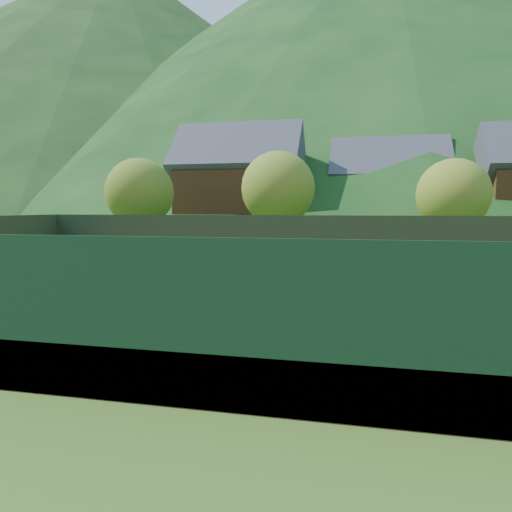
% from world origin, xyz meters
% --- Properties ---
extents(ground, '(400.00, 400.00, 0.00)m').
position_xyz_m(ground, '(0.00, 0.00, 0.00)').
color(ground, '#2F4E18').
rests_on(ground, ground).
extents(clay_court, '(40.00, 24.00, 0.02)m').
position_xyz_m(clay_court, '(0.00, 0.00, 0.01)').
color(clay_court, '#B0421C').
rests_on(clay_court, ground).
extents(mountain_far, '(280.00, 280.00, 110.00)m').
position_xyz_m(mountain_far, '(10.00, 160.00, 55.00)').
color(mountain_far, black).
rests_on(mountain_far, ground).
extents(mountain_far_left, '(260.00, 260.00, 100.00)m').
position_xyz_m(mountain_far_left, '(-90.00, 150.00, 50.00)').
color(mountain_far_left, black).
rests_on(mountain_far_left, ground).
extents(coach, '(0.64, 0.47, 1.61)m').
position_xyz_m(coach, '(-1.37, -2.67, 0.83)').
color(coach, '#1A36AE').
rests_on(coach, clay_court).
extents(student_a, '(0.69, 0.54, 1.42)m').
position_xyz_m(student_a, '(0.80, 2.19, 0.73)').
color(student_a, orange).
rests_on(student_a, clay_court).
extents(student_b, '(0.86, 0.49, 1.39)m').
position_xyz_m(student_b, '(5.56, 1.44, 0.72)').
color(student_b, orange).
rests_on(student_b, clay_court).
extents(student_c, '(0.86, 0.68, 1.54)m').
position_xyz_m(student_c, '(5.01, 2.03, 0.79)').
color(student_c, orange).
rests_on(student_c, clay_court).
extents(student_d, '(0.96, 0.66, 1.38)m').
position_xyz_m(student_d, '(7.97, 2.18, 0.71)').
color(student_d, orange).
rests_on(student_d, clay_court).
extents(tennis_ball_0, '(0.07, 0.07, 0.07)m').
position_xyz_m(tennis_ball_0, '(-0.33, -3.43, 0.05)').
color(tennis_ball_0, '#B5E225').
rests_on(tennis_ball_0, clay_court).
extents(tennis_ball_1, '(0.07, 0.07, 0.07)m').
position_xyz_m(tennis_ball_1, '(-7.41, -3.28, 0.05)').
color(tennis_ball_1, '#B5E225').
rests_on(tennis_ball_1, clay_court).
extents(tennis_ball_2, '(0.07, 0.07, 0.07)m').
position_xyz_m(tennis_ball_2, '(6.12, -7.37, 0.05)').
color(tennis_ball_2, '#B5E225').
rests_on(tennis_ball_2, clay_court).
extents(tennis_ball_3, '(0.07, 0.07, 0.07)m').
position_xyz_m(tennis_ball_3, '(-1.78, -6.84, 0.05)').
color(tennis_ball_3, '#B5E225').
rests_on(tennis_ball_3, clay_court).
extents(tennis_ball_4, '(0.07, 0.07, 0.07)m').
position_xyz_m(tennis_ball_4, '(-0.84, -0.91, 0.05)').
color(tennis_ball_4, '#B5E225').
rests_on(tennis_ball_4, clay_court).
extents(tennis_ball_5, '(0.07, 0.07, 0.07)m').
position_xyz_m(tennis_ball_5, '(4.64, -3.92, 0.05)').
color(tennis_ball_5, '#B5E225').
rests_on(tennis_ball_5, clay_court).
extents(tennis_ball_6, '(0.07, 0.07, 0.07)m').
position_xyz_m(tennis_ball_6, '(-6.96, -2.31, 0.05)').
color(tennis_ball_6, '#B5E225').
rests_on(tennis_ball_6, clay_court).
extents(tennis_ball_7, '(0.07, 0.07, 0.07)m').
position_xyz_m(tennis_ball_7, '(0.59, -6.78, 0.05)').
color(tennis_ball_7, '#B5E225').
rests_on(tennis_ball_7, clay_court).
extents(tennis_ball_8, '(0.07, 0.07, 0.07)m').
position_xyz_m(tennis_ball_8, '(1.72, -7.17, 0.05)').
color(tennis_ball_8, '#B5E225').
rests_on(tennis_ball_8, clay_court).
extents(tennis_ball_9, '(0.07, 0.07, 0.07)m').
position_xyz_m(tennis_ball_9, '(2.79, -4.25, 0.05)').
color(tennis_ball_9, '#B5E225').
rests_on(tennis_ball_9, clay_court).
extents(tennis_ball_10, '(0.07, 0.07, 0.07)m').
position_xyz_m(tennis_ball_10, '(-8.54, -2.70, 0.05)').
color(tennis_ball_10, '#B5E225').
rests_on(tennis_ball_10, clay_court).
extents(tennis_ball_11, '(0.07, 0.07, 0.07)m').
position_xyz_m(tennis_ball_11, '(4.75, -5.22, 0.05)').
color(tennis_ball_11, '#B5E225').
rests_on(tennis_ball_11, clay_court).
extents(tennis_ball_12, '(0.07, 0.07, 0.07)m').
position_xyz_m(tennis_ball_12, '(-6.72, -5.14, 0.05)').
color(tennis_ball_12, '#B5E225').
rests_on(tennis_ball_12, clay_court).
extents(tennis_ball_13, '(0.07, 0.07, 0.07)m').
position_xyz_m(tennis_ball_13, '(-8.71, -3.74, 0.05)').
color(tennis_ball_13, '#B5E225').
rests_on(tennis_ball_13, clay_court).
extents(tennis_ball_15, '(0.07, 0.07, 0.07)m').
position_xyz_m(tennis_ball_15, '(-0.83, -5.58, 0.05)').
color(tennis_ball_15, '#B5E225').
rests_on(tennis_ball_15, clay_court).
extents(tennis_ball_16, '(0.07, 0.07, 0.07)m').
position_xyz_m(tennis_ball_16, '(1.84, -2.52, 0.05)').
color(tennis_ball_16, '#B5E225').
rests_on(tennis_ball_16, clay_court).
extents(tennis_ball_17, '(0.07, 0.07, 0.07)m').
position_xyz_m(tennis_ball_17, '(-0.30, -7.42, 0.05)').
color(tennis_ball_17, '#B5E225').
rests_on(tennis_ball_17, clay_court).
extents(tennis_ball_18, '(0.07, 0.07, 0.07)m').
position_xyz_m(tennis_ball_18, '(-0.53, -4.53, 0.05)').
color(tennis_ball_18, '#B5E225').
rests_on(tennis_ball_18, clay_court).
extents(tennis_ball_20, '(0.07, 0.07, 0.07)m').
position_xyz_m(tennis_ball_20, '(-5.26, -1.62, 0.05)').
color(tennis_ball_20, '#B5E225').
rests_on(tennis_ball_20, clay_court).
extents(court_lines, '(23.83, 11.03, 0.00)m').
position_xyz_m(court_lines, '(0.00, 0.00, 0.02)').
color(court_lines, white).
rests_on(court_lines, clay_court).
extents(tennis_net, '(0.10, 12.07, 1.10)m').
position_xyz_m(tennis_net, '(0.00, 0.00, 0.52)').
color(tennis_net, black).
rests_on(tennis_net, clay_court).
extents(perimeter_fence, '(40.40, 24.24, 3.00)m').
position_xyz_m(perimeter_fence, '(0.00, 0.00, 1.27)').
color(perimeter_fence, black).
rests_on(perimeter_fence, clay_court).
extents(ball_hopper, '(0.57, 0.57, 1.00)m').
position_xyz_m(ball_hopper, '(-7.45, -4.12, 0.77)').
color(ball_hopper, black).
rests_on(ball_hopper, clay_court).
extents(chalet_left, '(13.80, 9.93, 12.92)m').
position_xyz_m(chalet_left, '(-10.00, 30.00, 5.65)').
color(chalet_left, beige).
rests_on(chalet_left, ground).
extents(chalet_mid, '(12.65, 8.82, 11.45)m').
position_xyz_m(chalet_mid, '(6.00, 34.00, 4.99)').
color(chalet_mid, beige).
rests_on(chalet_mid, ground).
extents(tree_a, '(6.00, 6.00, 7.88)m').
position_xyz_m(tree_a, '(-16.00, 18.00, 4.87)').
color(tree_a, '#3C2818').
rests_on(tree_a, ground).
extents(tree_b, '(6.40, 6.40, 8.40)m').
position_xyz_m(tree_b, '(-4.00, 20.00, 5.19)').
color(tree_b, '#3F2A19').
rests_on(tree_b, ground).
extents(tree_c, '(5.60, 5.60, 7.35)m').
position_xyz_m(tree_c, '(10.00, 19.00, 4.54)').
color(tree_c, '#402719').
rests_on(tree_c, ground).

